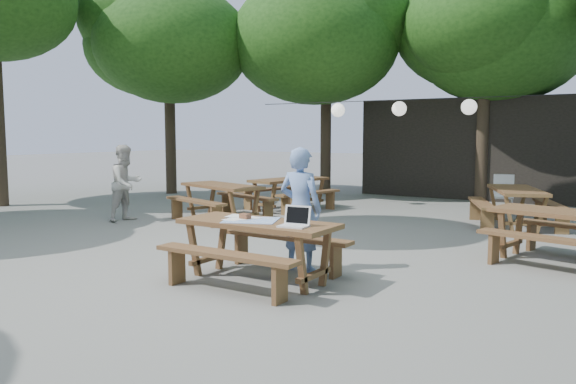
{
  "coord_description": "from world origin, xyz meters",
  "views": [
    {
      "loc": [
        4.67,
        -6.53,
        1.83
      ],
      "look_at": [
        0.68,
        -0.24,
        1.05
      ],
      "focal_mm": 35.0,
      "sensor_mm": 36.0,
      "label": 1
    }
  ],
  "objects_px": {
    "picnic_table_nw": "(222,202)",
    "main_picnic_table": "(258,250)",
    "plastic_chair": "(503,203)",
    "woman": "(301,209)",
    "second_person": "(126,183)"
  },
  "relations": [
    {
      "from": "picnic_table_nw",
      "to": "main_picnic_table",
      "type": "bearing_deg",
      "value": -29.36
    },
    {
      "from": "picnic_table_nw",
      "to": "plastic_chair",
      "type": "relative_size",
      "value": 2.52
    },
    {
      "from": "main_picnic_table",
      "to": "woman",
      "type": "bearing_deg",
      "value": 77.13
    },
    {
      "from": "second_person",
      "to": "plastic_chair",
      "type": "distance_m",
      "value": 8.29
    },
    {
      "from": "second_person",
      "to": "main_picnic_table",
      "type": "bearing_deg",
      "value": -114.63
    },
    {
      "from": "main_picnic_table",
      "to": "second_person",
      "type": "xyz_separation_m",
      "value": [
        -5.1,
        2.44,
        0.41
      ]
    },
    {
      "from": "woman",
      "to": "second_person",
      "type": "height_order",
      "value": "woman"
    },
    {
      "from": "main_picnic_table",
      "to": "plastic_chair",
      "type": "height_order",
      "value": "plastic_chair"
    },
    {
      "from": "picnic_table_nw",
      "to": "plastic_chair",
      "type": "xyz_separation_m",
      "value": [
        4.9,
        3.95,
        -0.13
      ]
    },
    {
      "from": "main_picnic_table",
      "to": "woman",
      "type": "relative_size",
      "value": 1.21
    },
    {
      "from": "woman",
      "to": "second_person",
      "type": "distance_m",
      "value": 5.53
    },
    {
      "from": "picnic_table_nw",
      "to": "woman",
      "type": "distance_m",
      "value": 4.71
    },
    {
      "from": "plastic_chair",
      "to": "main_picnic_table",
      "type": "bearing_deg",
      "value": -110.97
    },
    {
      "from": "main_picnic_table",
      "to": "plastic_chair",
      "type": "distance_m",
      "value": 7.71
    },
    {
      "from": "woman",
      "to": "plastic_chair",
      "type": "bearing_deg",
      "value": -103.2
    }
  ]
}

